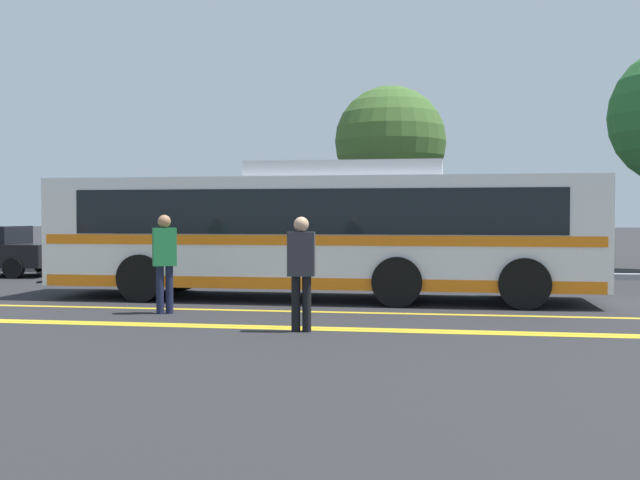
{
  "coord_description": "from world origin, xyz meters",
  "views": [
    {
      "loc": [
        2.88,
        -16.06,
        1.8
      ],
      "look_at": [
        0.31,
        -0.06,
        1.28
      ],
      "focal_mm": 42.0,
      "sensor_mm": 36.0,
      "label": 1
    }
  ],
  "objects_px": {
    "transit_bus": "(321,230)",
    "pedestrian_2": "(301,266)",
    "pedestrian_0": "(165,257)",
    "parked_car_1": "(159,251)",
    "tree_1": "(390,142)"
  },
  "relations": [
    {
      "from": "pedestrian_0",
      "to": "tree_1",
      "type": "height_order",
      "value": "tree_1"
    },
    {
      "from": "transit_bus",
      "to": "pedestrian_2",
      "type": "distance_m",
      "value": 4.66
    },
    {
      "from": "transit_bus",
      "to": "pedestrian_0",
      "type": "height_order",
      "value": "transit_bus"
    },
    {
      "from": "pedestrian_0",
      "to": "pedestrian_2",
      "type": "xyz_separation_m",
      "value": [
        2.89,
        -1.73,
        -0.02
      ]
    },
    {
      "from": "pedestrian_2",
      "to": "parked_car_1",
      "type": "bearing_deg",
      "value": 118.22
    },
    {
      "from": "parked_car_1",
      "to": "pedestrian_0",
      "type": "height_order",
      "value": "pedestrian_0"
    },
    {
      "from": "transit_bus",
      "to": "tree_1",
      "type": "relative_size",
      "value": 2.0
    },
    {
      "from": "transit_bus",
      "to": "parked_car_1",
      "type": "xyz_separation_m",
      "value": [
        -5.67,
        5.1,
        -0.74
      ]
    },
    {
      "from": "pedestrian_0",
      "to": "parked_car_1",
      "type": "bearing_deg",
      "value": -96.37
    },
    {
      "from": "pedestrian_2",
      "to": "tree_1",
      "type": "height_order",
      "value": "tree_1"
    },
    {
      "from": "parked_car_1",
      "to": "pedestrian_2",
      "type": "bearing_deg",
      "value": 34.6
    },
    {
      "from": "pedestrian_2",
      "to": "tree_1",
      "type": "bearing_deg",
      "value": 83.74
    },
    {
      "from": "pedestrian_0",
      "to": "tree_1",
      "type": "bearing_deg",
      "value": -135.38
    },
    {
      "from": "pedestrian_2",
      "to": "pedestrian_0",
      "type": "bearing_deg",
      "value": 145.2
    },
    {
      "from": "pedestrian_0",
      "to": "tree_1",
      "type": "distance_m",
      "value": 12.02
    }
  ]
}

